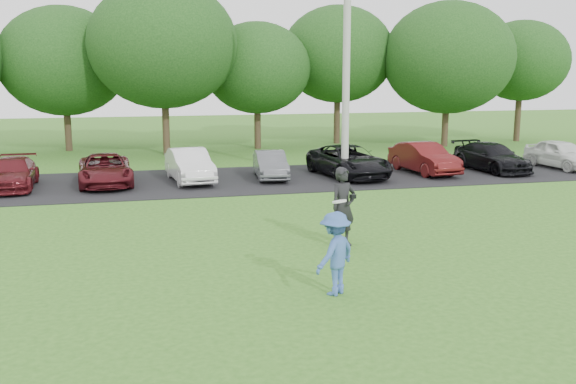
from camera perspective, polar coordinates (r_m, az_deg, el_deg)
ground at (r=12.79m, az=3.73°, el=-8.61°), size 100.00×100.00×0.00m
parking_lot at (r=25.13m, az=-5.10°, el=1.06°), size 32.00×6.50×0.03m
utility_pole at (r=24.74m, az=5.25°, el=13.46°), size 0.28×0.28×10.83m
frisbee_player at (r=12.29m, az=4.20°, el=-5.45°), size 1.19×1.11×1.90m
camera_bystander at (r=15.61m, az=4.92°, el=-1.33°), size 0.83×0.68×1.95m
parked_cars at (r=24.94m, az=-4.81°, el=2.40°), size 30.45×5.15×1.26m
tree_row at (r=34.66m, az=-5.17°, el=11.85°), size 42.39×9.85×8.64m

